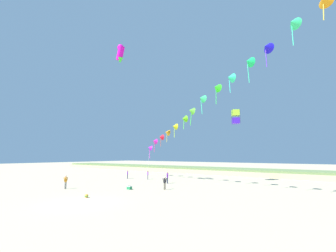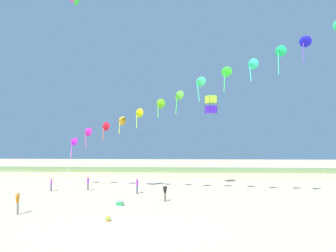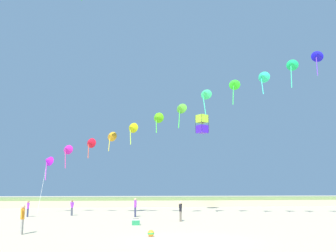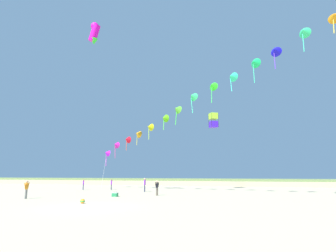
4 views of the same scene
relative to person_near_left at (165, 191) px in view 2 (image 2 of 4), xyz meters
name	(u,v)px [view 2 (image 2 of 4)]	position (x,y,z in m)	size (l,w,h in m)	color
ground_plane	(129,228)	(-1.32, -10.88, -0.93)	(240.00, 240.00, 0.00)	#C1B28E
dune_ridge	(171,173)	(-1.32, 27.67, -0.26)	(120.00, 9.34, 1.35)	tan
person_near_left	(165,191)	(0.00, 0.00, 0.00)	(0.39, 0.51, 1.61)	#726656
person_near_right	(137,184)	(-3.50, 5.28, 0.09)	(0.25, 0.61, 1.76)	#282D4C
person_mid_center	(17,201)	(-10.58, -7.09, 0.06)	(0.23, 0.60, 1.71)	gray
person_far_left	(88,183)	(-9.71, 7.76, -0.05)	(0.47, 0.38, 1.53)	#474C56
person_far_right	(51,184)	(-13.65, 6.58, -0.06)	(0.38, 0.47, 1.51)	#282D4C
kite_banner_string	(190,89)	(2.25, 4.78, 10.35)	(32.44, 16.26, 16.95)	#AC17E7
large_kite_low_lead	(211,105)	(4.87, 12.83, 9.61)	(1.59, 1.59, 2.26)	#401BC3
beach_cooler	(120,203)	(-3.74, -2.46, -0.72)	(0.58, 0.41, 0.46)	#23844C
beach_ball	(108,219)	(-3.15, -8.98, -0.75)	(0.36, 0.36, 0.36)	orange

